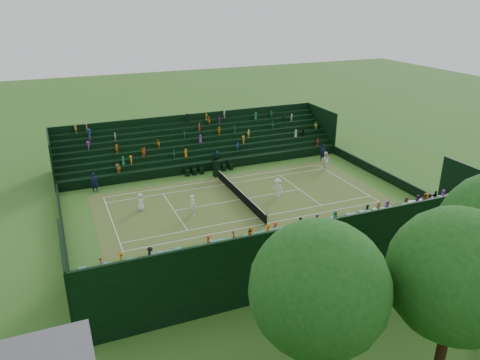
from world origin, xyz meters
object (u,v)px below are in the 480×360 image
(umpire_chair, at_px, (217,166))
(player_far_west, at_px, (325,160))
(player_near_east, at_px, (193,205))
(tennis_net, at_px, (240,194))
(player_near_west, at_px, (141,202))
(player_far_east, at_px, (278,187))

(umpire_chair, xyz_separation_m, player_far_west, (2.41, 11.96, -0.18))
(player_far_west, bearing_deg, player_near_east, -49.25)
(tennis_net, bearing_deg, player_far_west, 109.35)
(tennis_net, distance_m, player_near_west, 9.19)
(umpire_chair, height_order, player_near_east, umpire_chair)
(player_near_west, bearing_deg, umpire_chair, -51.89)
(player_far_west, relative_size, player_far_east, 1.05)
(player_far_east, bearing_deg, tennis_net, -124.05)
(player_near_west, height_order, player_near_east, player_near_east)
(player_near_east, relative_size, player_far_west, 0.99)
(tennis_net, distance_m, umpire_chair, 6.66)
(player_near_east, distance_m, player_far_east, 8.73)
(player_near_west, distance_m, player_near_east, 4.87)
(tennis_net, distance_m, player_far_west, 12.77)
(tennis_net, height_order, player_far_east, player_far_east)
(player_near_west, xyz_separation_m, player_near_east, (2.74, 4.03, 0.14))
(tennis_net, height_order, player_far_west, player_far_west)
(player_near_west, bearing_deg, player_far_west, -74.14)
(tennis_net, relative_size, player_near_west, 7.19)
(tennis_net, bearing_deg, player_far_east, 79.71)
(tennis_net, relative_size, umpire_chair, 4.39)
(player_far_west, bearing_deg, umpire_chair, -78.86)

